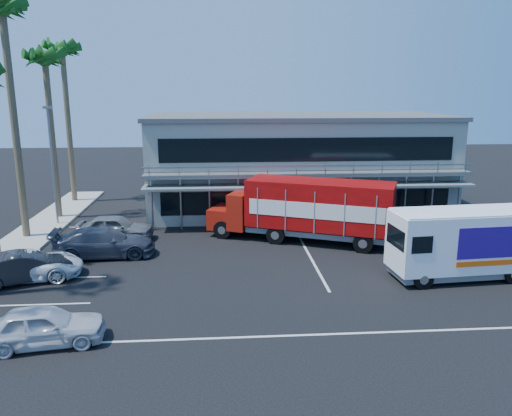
{
  "coord_description": "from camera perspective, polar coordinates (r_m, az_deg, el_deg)",
  "views": [
    {
      "loc": [
        -2.99,
        -23.19,
        9.1
      ],
      "look_at": [
        -0.87,
        5.46,
        2.3
      ],
      "focal_mm": 35.0,
      "sensor_mm": 36.0,
      "label": 1
    }
  ],
  "objects": [
    {
      "name": "palm_e",
      "position": [
        38.06,
        -22.92,
        14.52
      ],
      "size": [
        2.8,
        2.8,
        12.25
      ],
      "color": "brown",
      "rests_on": "ground"
    },
    {
      "name": "parked_car_e",
      "position": [
        32.17,
        -15.76,
        -2.17
      ],
      "size": [
        4.73,
        2.11,
        1.58
      ],
      "primitive_type": "imported",
      "rotation": [
        0.0,
        0.0,
        1.52
      ],
      "color": "slate",
      "rests_on": "ground"
    },
    {
      "name": "ground",
      "position": [
        25.09,
        2.93,
        -7.97
      ],
      "size": [
        120.0,
        120.0,
        0.0
      ],
      "primitive_type": "plane",
      "color": "black",
      "rests_on": "ground"
    },
    {
      "name": "parked_car_a",
      "position": [
        20.19,
        -23.16,
        -12.29
      ],
      "size": [
        4.56,
        2.35,
        1.48
      ],
      "primitive_type": "imported",
      "rotation": [
        0.0,
        0.0,
        1.71
      ],
      "color": "silver",
      "rests_on": "ground"
    },
    {
      "name": "parked_car_c",
      "position": [
        27.13,
        -24.64,
        -5.94
      ],
      "size": [
        5.48,
        3.18,
        1.44
      ],
      "primitive_type": "imported",
      "rotation": [
        0.0,
        0.0,
        1.73
      ],
      "color": "white",
      "rests_on": "ground"
    },
    {
      "name": "curb_strip",
      "position": [
        32.83,
        -25.56,
        -3.98
      ],
      "size": [
        3.0,
        32.0,
        0.16
      ],
      "primitive_type": "cube",
      "color": "#A5A399",
      "rests_on": "ground"
    },
    {
      "name": "parked_car_b",
      "position": [
        26.76,
        -24.95,
        -6.17
      ],
      "size": [
        4.78,
        3.32,
        1.49
      ],
      "primitive_type": "imported",
      "rotation": [
        0.0,
        0.0,
        2.0
      ],
      "color": "black",
      "rests_on": "ground"
    },
    {
      "name": "white_van",
      "position": [
        26.5,
        22.58,
        -3.67
      ],
      "size": [
        7.22,
        2.96,
        3.45
      ],
      "rotation": [
        0.0,
        0.0,
        0.08
      ],
      "color": "white",
      "rests_on": "ground"
    },
    {
      "name": "palm_f",
      "position": [
        43.48,
        -21.21,
        15.58
      ],
      "size": [
        2.8,
        2.8,
        13.25
      ],
      "color": "brown",
      "rests_on": "ground"
    },
    {
      "name": "red_truck",
      "position": [
        30.55,
        5.83,
        -0.01
      ],
      "size": [
        11.43,
        6.85,
        3.81
      ],
      "rotation": [
        0.0,
        0.0,
        -0.41
      ],
      "color": "#9F180C",
      "rests_on": "ground"
    },
    {
      "name": "building",
      "position": [
        38.98,
        4.67,
        5.24
      ],
      "size": [
        22.4,
        12.0,
        7.3
      ],
      "color": "gray",
      "rests_on": "ground"
    },
    {
      "name": "parked_car_d",
      "position": [
        29.16,
        -16.98,
        -3.8
      ],
      "size": [
        5.74,
        2.66,
        1.62
      ],
      "primitive_type": "imported",
      "rotation": [
        0.0,
        0.0,
        1.64
      ],
      "color": "#343945",
      "rests_on": "ground"
    },
    {
      "name": "light_pole_far",
      "position": [
        36.27,
        -22.28,
        5.04
      ],
      "size": [
        0.5,
        0.25,
        8.09
      ],
      "color": "gray",
      "rests_on": "ground"
    },
    {
      "name": "palm_d",
      "position": [
        33.7,
        -26.9,
        18.26
      ],
      "size": [
        2.8,
        2.8,
        14.75
      ],
      "color": "brown",
      "rests_on": "ground"
    }
  ]
}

